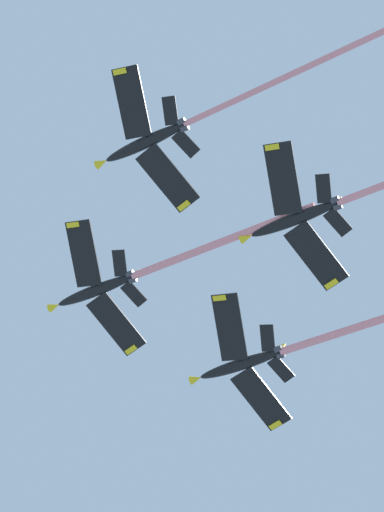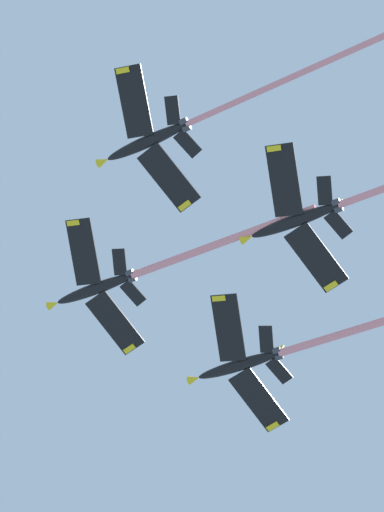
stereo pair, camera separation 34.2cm
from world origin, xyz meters
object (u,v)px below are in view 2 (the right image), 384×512
at_px(jet_left_wing, 187,124).
at_px(jet_right_wing, 290,350).
at_px(jet_lead, 139,273).
at_px(jet_slot, 349,201).

xyz_separation_m(jet_left_wing, jet_right_wing, (-5.17, 31.48, -0.43)).
distance_m(jet_left_wing, jet_right_wing, 31.90).
distance_m(jet_lead, jet_right_wing, 22.43).
bearing_deg(jet_slot, jet_lead, -167.97).
height_order(jet_lead, jet_slot, jet_lead).
xyz_separation_m(jet_lead, jet_left_wing, (16.46, -12.84, -4.91)).
bearing_deg(jet_lead, jet_slot, 12.03).
distance_m(jet_right_wing, jet_slot, 21.18).
bearing_deg(jet_right_wing, jet_slot, -37.81).
bearing_deg(jet_lead, jet_right_wing, 58.80).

